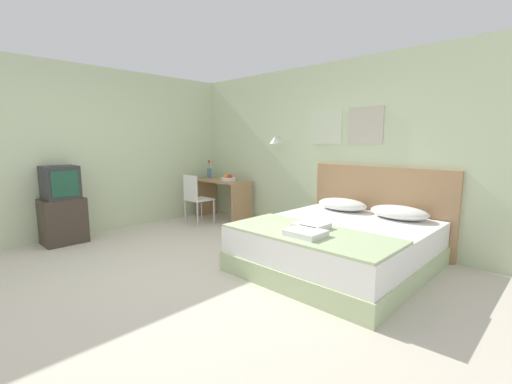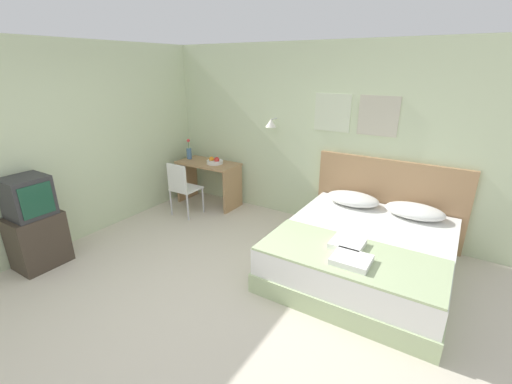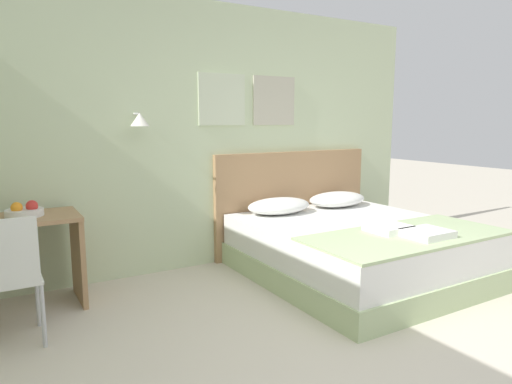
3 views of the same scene
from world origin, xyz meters
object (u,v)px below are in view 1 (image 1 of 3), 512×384
(folded_towel_mid_bed, at_px, (306,233))
(bed, at_px, (338,246))
(headboard, at_px, (378,208))
(tv_stand, at_px, (63,221))
(pillow_left, at_px, (342,204))
(desk, at_px, (223,192))
(television, at_px, (60,182))
(flower_vase, at_px, (209,172))
(pillow_right, at_px, (399,212))
(throw_blanket, at_px, (309,233))
(folded_towel_near_foot, at_px, (311,226))
(desk_chair, at_px, (195,196))
(fruit_bowl, at_px, (228,178))

(folded_towel_mid_bed, bearing_deg, bed, 94.63)
(headboard, relative_size, tv_stand, 3.02)
(pillow_left, height_order, desk, desk)
(folded_towel_mid_bed, height_order, television, television)
(flower_vase, bearing_deg, pillow_right, 0.10)
(tv_stand, bearing_deg, throw_blanket, 21.11)
(folded_towel_near_foot, distance_m, desk_chair, 2.92)
(folded_towel_mid_bed, distance_m, television, 3.68)
(desk_chair, xyz_separation_m, television, (-0.47, -2.01, 0.38))
(throw_blanket, bearing_deg, desk_chair, 166.75)
(folded_towel_near_foot, distance_m, television, 3.66)
(bed, bearing_deg, folded_towel_near_foot, -99.02)
(pillow_right, bearing_deg, flower_vase, -179.90)
(folded_towel_near_foot, relative_size, television, 0.69)
(throw_blanket, bearing_deg, fruit_bowl, 154.18)
(desk, bearing_deg, tv_stand, -100.48)
(bed, height_order, fruit_bowl, fruit_bowl)
(desk, bearing_deg, pillow_left, 0.48)
(fruit_bowl, bearing_deg, desk, -179.01)
(headboard, distance_m, television, 4.54)
(fruit_bowl, relative_size, flower_vase, 0.78)
(folded_towel_near_foot, xyz_separation_m, desk, (-2.85, 1.20, -0.06))
(tv_stand, bearing_deg, television, 0.00)
(headboard, distance_m, fruit_bowl, 2.80)
(pillow_right, relative_size, folded_towel_near_foot, 2.17)
(folded_towel_near_foot, relative_size, fruit_bowl, 1.18)
(headboard, xyz_separation_m, folded_towel_mid_bed, (0.06, -1.80, 0.01))
(pillow_right, relative_size, desk_chair, 0.80)
(headboard, bearing_deg, desk, -173.76)
(headboard, relative_size, desk, 1.86)
(pillow_right, bearing_deg, television, -144.86)
(desk, xyz_separation_m, flower_vase, (-0.44, 0.01, 0.36))
(fruit_bowl, bearing_deg, throw_blanket, -25.82)
(headboard, relative_size, pillow_right, 2.80)
(throw_blanket, height_order, folded_towel_near_foot, folded_towel_near_foot)
(folded_towel_mid_bed, distance_m, desk_chair, 3.11)
(pillow_left, bearing_deg, television, -138.37)
(flower_vase, xyz_separation_m, tv_stand, (-0.06, -2.67, -0.55))
(headboard, height_order, folded_towel_near_foot, headboard)
(pillow_left, relative_size, folded_towel_near_foot, 2.17)
(tv_stand, distance_m, television, 0.57)
(bed, bearing_deg, fruit_bowl, 164.99)
(bed, height_order, throw_blanket, throw_blanket)
(folded_towel_near_foot, bearing_deg, folded_towel_mid_bed, -65.38)
(pillow_right, bearing_deg, fruit_bowl, -179.66)
(desk_chair, relative_size, television, 1.88)
(pillow_left, relative_size, tv_stand, 1.08)
(bed, bearing_deg, flower_vase, 167.31)
(tv_stand, bearing_deg, fruit_bowl, 76.50)
(desk_chair, bearing_deg, folded_towel_near_foot, -10.82)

